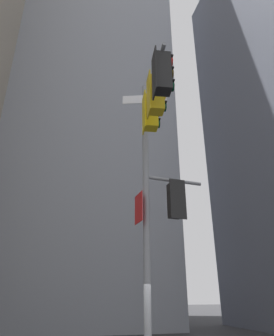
% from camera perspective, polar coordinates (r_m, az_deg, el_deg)
% --- Properties ---
extents(building_mid_block, '(17.14, 17.14, 48.00)m').
position_cam_1_polar(building_mid_block, '(35.69, -11.91, 15.08)').
color(building_mid_block, '#9399A3').
rests_on(building_mid_block, ground).
extents(signal_pole_assembly, '(2.51, 3.18, 8.47)m').
position_cam_1_polar(signal_pole_assembly, '(7.76, 3.65, 2.10)').
color(signal_pole_assembly, gray).
rests_on(signal_pole_assembly, ground).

